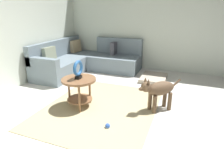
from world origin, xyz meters
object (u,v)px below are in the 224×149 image
object	(u,v)px
sectional_couch	(85,61)
dog_bed_mat	(154,78)
dog	(159,90)
dog_toy_ball	(108,126)
side_table	(79,85)
torus_sculpture	(78,69)

from	to	relation	value
sectional_couch	dog_bed_mat	xyz separation A→B (m)	(-0.01, -1.93, -0.25)
dog	dog_toy_ball	distance (m)	1.07
sectional_couch	side_table	xyz separation A→B (m)	(-1.93, -0.95, 0.12)
sectional_couch	side_table	distance (m)	2.16
dog_bed_mat	dog_toy_ball	distance (m)	2.38
side_table	torus_sculpture	world-z (taller)	torus_sculpture
dog_bed_mat	dog	bearing A→B (deg)	-167.68
dog_bed_mat	dog	world-z (taller)	dog
side_table	dog	distance (m)	1.38
sectional_couch	dog_bed_mat	distance (m)	1.95
dog_bed_mat	dog	xyz separation A→B (m)	(-1.54, -0.34, 0.33)
side_table	dog_bed_mat	xyz separation A→B (m)	(1.92, -0.99, -0.37)
side_table	sectional_couch	bearing A→B (deg)	26.06
side_table	dog_bed_mat	size ratio (longest dim) A/B	0.75
torus_sculpture	dog_toy_ball	world-z (taller)	torus_sculpture
dog	torus_sculpture	bearing A→B (deg)	61.77
dog	side_table	bearing A→B (deg)	61.77
sectional_couch	dog_toy_ball	size ratio (longest dim) A/B	30.30
dog_bed_mat	dog	distance (m)	1.61
side_table	dog_toy_ball	distance (m)	0.93
side_table	dog_bed_mat	world-z (taller)	side_table
sectional_couch	torus_sculpture	size ratio (longest dim) A/B	6.90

